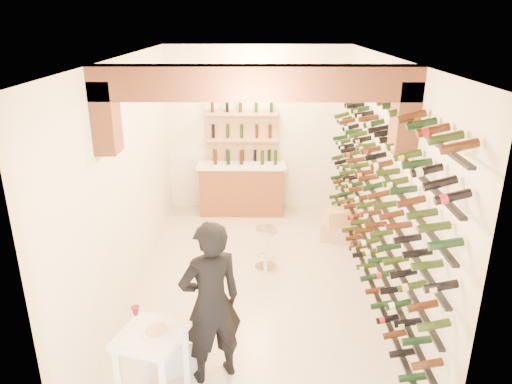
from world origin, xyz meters
TOP-DOWN VIEW (x-y plane):
  - ground at (0.00, 0.00)m, footprint 6.00×6.00m
  - room_shell at (0.00, -0.26)m, footprint 3.52×6.02m
  - wine_rack at (1.53, 0.00)m, footprint 0.32×5.70m
  - back_counter at (-0.30, 2.65)m, footprint 1.70×0.62m
  - back_shelving at (-0.30, 2.89)m, footprint 1.40×0.31m
  - tasting_table at (-0.98, -2.38)m, footprint 0.74×0.74m
  - white_stool at (-0.84, -1.84)m, footprint 0.42×0.42m
  - person at (-0.45, -1.95)m, footprint 0.79×0.69m
  - chrome_barstool at (0.15, 0.42)m, footprint 0.35×0.35m
  - crate_lower at (1.40, 1.42)m, footprint 0.60×0.50m
  - crate_upper at (1.40, 1.42)m, footprint 0.48×0.38m

SIDE VIEW (x-z plane):
  - ground at x=0.00m, z-range 0.00..0.00m
  - crate_lower at x=1.40m, z-range 0.00..0.31m
  - white_stool at x=-0.84m, z-range 0.00..0.42m
  - chrome_barstool at x=0.15m, z-range 0.05..0.72m
  - crate_upper at x=1.40m, z-range 0.31..0.56m
  - back_counter at x=-0.30m, z-range -0.11..1.18m
  - tasting_table at x=-0.98m, z-range 0.18..1.22m
  - person at x=-0.45m, z-range 0.00..1.83m
  - back_shelving at x=-0.30m, z-range -0.19..2.53m
  - wine_rack at x=1.53m, z-range 0.27..2.83m
  - room_shell at x=0.00m, z-range 0.65..3.86m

